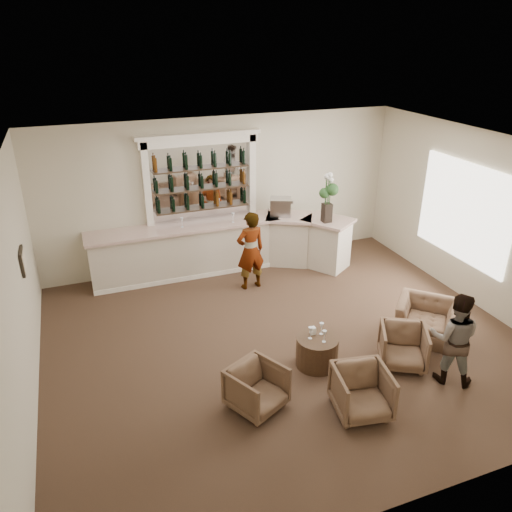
{
  "coord_description": "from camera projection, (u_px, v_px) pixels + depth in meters",
  "views": [
    {
      "loc": [
        -3.04,
        -6.65,
        4.95
      ],
      "look_at": [
        -0.2,
        0.9,
        1.26
      ],
      "focal_mm": 35.0,
      "sensor_mm": 36.0,
      "label": 1
    }
  ],
  "objects": [
    {
      "name": "cocktail_table",
      "position": [
        317.0,
        351.0,
        7.96
      ],
      "size": [
        0.67,
        0.67,
        0.5
      ],
      "primitive_type": "cylinder",
      "color": "#432F1D",
      "rests_on": "ground"
    },
    {
      "name": "armchair_left",
      "position": [
        257.0,
        388.0,
        7.03
      ],
      "size": [
        0.96,
        0.96,
        0.66
      ],
      "primitive_type": "imported",
      "rotation": [
        0.0,
        0.0,
        0.47
      ],
      "color": "brown",
      "rests_on": "ground"
    },
    {
      "name": "wine_glass_bar_right",
      "position": [
        233.0,
        218.0,
        10.69
      ],
      "size": [
        0.07,
        0.07,
        0.21
      ],
      "primitive_type": null,
      "color": "white",
      "rests_on": "bar_counter"
    },
    {
      "name": "back_bar_alcove",
      "position": [
        201.0,
        179.0,
        10.58
      ],
      "size": [
        2.64,
        0.25,
        3.0
      ],
      "color": "white",
      "rests_on": "ground"
    },
    {
      "name": "napkin_holder",
      "position": [
        313.0,
        331.0,
        7.94
      ],
      "size": [
        0.08,
        0.08,
        0.12
      ],
      "primitive_type": "cube",
      "color": "white",
      "rests_on": "cocktail_table"
    },
    {
      "name": "espresso_machine",
      "position": [
        281.0,
        207.0,
        11.05
      ],
      "size": [
        0.57,
        0.53,
        0.4
      ],
      "primitive_type": "cube",
      "rotation": [
        0.0,
        0.0,
        -0.42
      ],
      "color": "#B2B2B7",
      "rests_on": "bar_counter"
    },
    {
      "name": "sommelier",
      "position": [
        250.0,
        251.0,
        10.13
      ],
      "size": [
        0.64,
        0.45,
        1.66
      ],
      "primitive_type": "imported",
      "rotation": [
        0.0,
        0.0,
        3.24
      ],
      "color": "gray",
      "rests_on": "ground"
    },
    {
      "name": "wine_glass_bar_left",
      "position": [
        182.0,
        222.0,
        10.43
      ],
      "size": [
        0.07,
        0.07,
        0.21
      ],
      "primitive_type": null,
      "color": "white",
      "rests_on": "bar_counter"
    },
    {
      "name": "wine_glass_tbl_b",
      "position": [
        321.0,
        329.0,
        7.91
      ],
      "size": [
        0.07,
        0.07,
        0.21
      ],
      "primitive_type": null,
      "color": "white",
      "rests_on": "cocktail_table"
    },
    {
      "name": "flower_vase",
      "position": [
        328.0,
        194.0,
        10.51
      ],
      "size": [
        0.29,
        0.29,
        1.09
      ],
      "color": "black",
      "rests_on": "bar_counter"
    },
    {
      "name": "room_shell",
      "position": [
        280.0,
        199.0,
        8.37
      ],
      "size": [
        8.04,
        7.02,
        3.32
      ],
      "color": "beige",
      "rests_on": "ground"
    },
    {
      "name": "armchair_far",
      "position": [
        427.0,
        320.0,
        8.67
      ],
      "size": [
        1.35,
        1.35,
        0.66
      ],
      "primitive_type": "imported",
      "rotation": [
        0.0,
        0.0,
        -0.77
      ],
      "color": "brown",
      "rests_on": "ground"
    },
    {
      "name": "armchair_right",
      "position": [
        403.0,
        347.0,
        7.94
      ],
      "size": [
        0.97,
        0.98,
        0.66
      ],
      "primitive_type": "imported",
      "rotation": [
        0.0,
        0.0,
        -0.5
      ],
      "color": "brown",
      "rests_on": "ground"
    },
    {
      "name": "wine_glass_tbl_a",
      "position": [
        310.0,
        333.0,
        7.8
      ],
      "size": [
        0.07,
        0.07,
        0.21
      ],
      "primitive_type": null,
      "color": "white",
      "rests_on": "cocktail_table"
    },
    {
      "name": "guest",
      "position": [
        454.0,
        338.0,
        7.42
      ],
      "size": [
        0.92,
        0.89,
        1.49
      ],
      "primitive_type": "imported",
      "rotation": [
        0.0,
        0.0,
        2.46
      ],
      "color": "gray",
      "rests_on": "ground"
    },
    {
      "name": "armchair_center",
      "position": [
        362.0,
        392.0,
        6.92
      ],
      "size": [
        0.87,
        0.88,
        0.69
      ],
      "primitive_type": "imported",
      "rotation": [
        0.0,
        0.0,
        -0.18
      ],
      "color": "brown",
      "rests_on": "ground"
    },
    {
      "name": "wine_glass_tbl_c",
      "position": [
        324.0,
        336.0,
        7.71
      ],
      "size": [
        0.07,
        0.07,
        0.21
      ],
      "primitive_type": null,
      "color": "white",
      "rests_on": "cocktail_table"
    },
    {
      "name": "ground",
      "position": [
        285.0,
        340.0,
        8.69
      ],
      "size": [
        8.0,
        8.0,
        0.0
      ],
      "primitive_type": "plane",
      "color": "#4C3226",
      "rests_on": "ground"
    },
    {
      "name": "bar_counter",
      "position": [
        224.0,
        247.0,
        10.95
      ],
      "size": [
        5.72,
        1.8,
        1.14
      ],
      "color": "white",
      "rests_on": "ground"
    }
  ]
}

